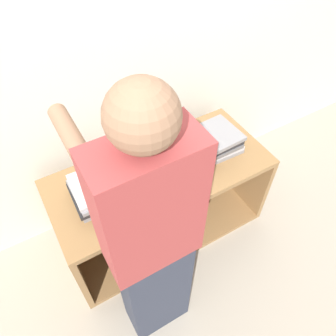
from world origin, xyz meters
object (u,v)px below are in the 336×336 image
at_px(person, 151,245).
at_px(laptop_stack_right, 211,142).
at_px(laptop_stack_left, 103,188).
at_px(laptop_open, 156,159).

bearing_deg(person, laptop_stack_right, 36.69).
distance_m(laptop_stack_left, laptop_stack_right, 0.74).
height_order(laptop_open, laptop_stack_right, laptop_open).
relative_size(laptop_open, person, 0.20).
relative_size(laptop_stack_left, person, 0.21).
height_order(laptop_open, laptop_stack_left, laptop_open).
height_order(laptop_stack_left, laptop_stack_right, same).
xyz_separation_m(laptop_stack_left, person, (0.03, -0.53, 0.16)).
distance_m(laptop_open, laptop_stack_left, 0.37).
height_order(laptop_stack_right, person, person).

